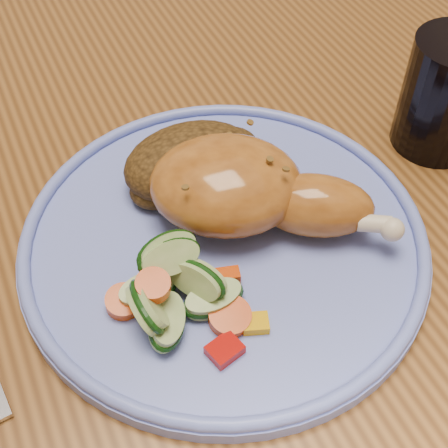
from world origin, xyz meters
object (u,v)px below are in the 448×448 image
(drinking_glass, at_px, (447,95))
(chair_far, at_px, (56,40))
(dining_table, at_px, (183,209))
(plate, at_px, (224,242))

(drinking_glass, bearing_deg, chair_far, 106.53)
(drinking_glass, bearing_deg, dining_table, 157.43)
(dining_table, xyz_separation_m, chair_far, (0.00, 0.63, -0.17))
(dining_table, relative_size, plate, 4.51)
(dining_table, height_order, plate, plate)
(plate, height_order, drinking_glass, drinking_glass)
(dining_table, height_order, drinking_glass, drinking_glass)
(plate, xyz_separation_m, drinking_glass, (0.22, 0.03, 0.04))
(chair_far, relative_size, drinking_glass, 9.02)
(dining_table, relative_size, drinking_glass, 13.87)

